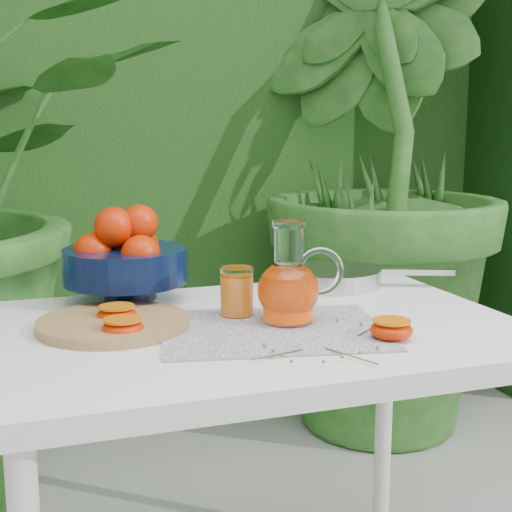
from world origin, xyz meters
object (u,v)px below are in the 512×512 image
object	(u,v)px
cutting_board	(114,324)
fruit_bowl	(124,258)
juice_pitcher	(289,287)
saute_pan	(334,276)
white_table	(259,364)

from	to	relation	value
cutting_board	fruit_bowl	size ratio (longest dim) A/B	0.83
cutting_board	fruit_bowl	bearing A→B (deg)	75.63
juice_pitcher	saute_pan	xyz separation A→B (m)	(0.22, 0.28, -0.05)
cutting_board	fruit_bowl	distance (m)	0.24
cutting_board	saute_pan	bearing A→B (deg)	20.20
white_table	cutting_board	xyz separation A→B (m)	(-0.27, 0.06, 0.09)
cutting_board	juice_pitcher	bearing A→B (deg)	-13.04
white_table	cutting_board	world-z (taller)	cutting_board
cutting_board	juice_pitcher	size ratio (longest dim) A/B	1.46
white_table	juice_pitcher	bearing A→B (deg)	-19.62
fruit_bowl	juice_pitcher	world-z (taller)	fruit_bowl
white_table	saute_pan	xyz separation A→B (m)	(0.28, 0.26, 0.11)
fruit_bowl	saute_pan	xyz separation A→B (m)	(0.50, -0.01, -0.07)
juice_pitcher	saute_pan	size ratio (longest dim) A/B	0.47
fruit_bowl	cutting_board	bearing A→B (deg)	-104.37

